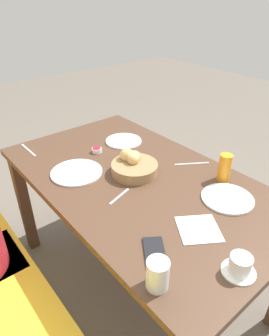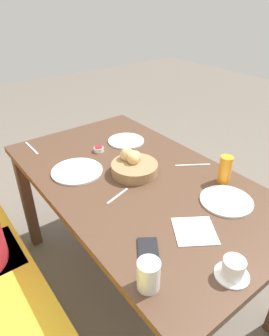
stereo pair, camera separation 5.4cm
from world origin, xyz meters
name	(u,v)px [view 1 (the left image)]	position (x,y,z in m)	size (l,w,h in m)	color
ground_plane	(137,278)	(0.00, 0.00, 0.00)	(10.00, 10.00, 0.00)	#6B6056
dining_table	(138,193)	(0.00, 0.00, 0.67)	(1.50, 0.87, 0.77)	#4C3323
bread_basket	(134,165)	(0.05, -0.01, 0.81)	(0.24, 0.24, 0.11)	#99754C
plate_near_left	(227,198)	(-0.40, -0.19, 0.78)	(0.23, 0.23, 0.01)	white
plate_near_right	(124,141)	(0.36, -0.19, 0.78)	(0.22, 0.22, 0.01)	white
plate_far_center	(77,172)	(0.23, 0.22, 0.78)	(0.26, 0.26, 0.01)	white
juice_glass	(225,167)	(-0.28, -0.31, 0.84)	(0.06, 0.06, 0.14)	orange
water_tumbler	(158,274)	(-0.53, 0.36, 0.83)	(0.07, 0.07, 0.11)	silver
coffee_cup	(240,266)	(-0.66, 0.12, 0.80)	(0.12, 0.12, 0.07)	white
jam_bowl_berry	(97,150)	(0.35, 0.01, 0.79)	(0.06, 0.06, 0.03)	white
fork_silver	(192,164)	(-0.09, -0.31, 0.77)	(0.11, 0.17, 0.00)	#B7B7BC
knife_silver	(28,150)	(0.63, 0.31, 0.77)	(0.19, 0.01, 0.00)	#B7B7BC
spoon_coffee	(119,196)	(-0.07, 0.17, 0.77)	(0.05, 0.14, 0.00)	#B7B7BC
napkin	(199,229)	(-0.44, 0.06, 0.77)	(0.22, 0.22, 0.00)	white
cell_phone	(155,252)	(-0.42, 0.28, 0.78)	(0.17, 0.15, 0.01)	black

